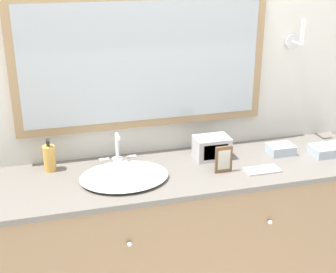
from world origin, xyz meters
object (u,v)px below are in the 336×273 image
(soap_bottle, at_px, (49,158))
(picture_frame, at_px, (224,160))
(sink_basin, at_px, (124,175))
(appliance_box, at_px, (212,148))

(soap_bottle, relative_size, picture_frame, 1.22)
(sink_basin, relative_size, picture_frame, 3.07)
(soap_bottle, bearing_deg, appliance_box, -4.89)
(sink_basin, bearing_deg, appliance_box, 13.32)
(sink_basin, height_order, appliance_box, sink_basin)
(sink_basin, relative_size, appliance_box, 2.36)
(appliance_box, bearing_deg, soap_bottle, 175.11)
(picture_frame, bearing_deg, sink_basin, 172.71)
(appliance_box, bearing_deg, picture_frame, -91.30)
(soap_bottle, distance_m, appliance_box, 0.89)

